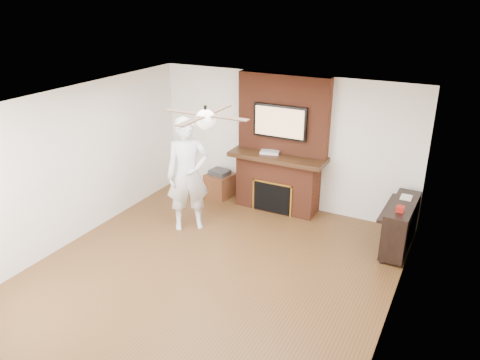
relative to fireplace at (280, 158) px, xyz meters
The scene contains 13 objects.
room_shell 2.56m from the fireplace, 90.00° to the right, with size 5.36×5.86×2.86m.
fireplace is the anchor object (origin of this frame).
tv 0.69m from the fireplace, 90.00° to the right, with size 1.00×0.08×0.60m.
ceiling_fan 2.88m from the fireplace, 90.00° to the right, with size 1.21×1.21×0.31m.
person 1.80m from the fireplace, 125.75° to the right, with size 0.72×0.48×1.96m, color silver.
side_table 1.45m from the fireplace, behind, with size 0.55×0.55×0.55m.
piano 2.44m from the fireplace, 13.36° to the right, with size 0.48×1.22×0.88m.
cable_box 0.21m from the fireplace, 148.26° to the right, with size 0.34×0.19×0.05m, color silver.
candle_orange 0.99m from the fireplace, 142.00° to the right, with size 0.07×0.07×0.10m, color red.
candle_green 0.97m from the fireplace, 113.25° to the right, with size 0.08×0.08×0.08m, color #456D2B.
candle_cream 0.98m from the fireplace, 54.60° to the right, with size 0.09×0.09×0.11m, color beige.
candle_blue 1.00m from the fireplace, 37.20° to the right, with size 0.06×0.06×0.09m, color #375CA7.
candle_blue_extra 0.97m from the fireplace, 79.35° to the right, with size 0.06×0.06×0.09m, color teal.
Camera 1 is at (3.06, -4.97, 3.88)m, focal length 35.00 mm.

